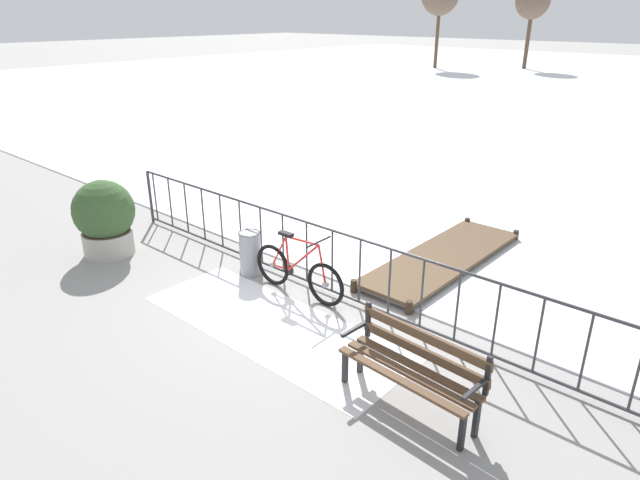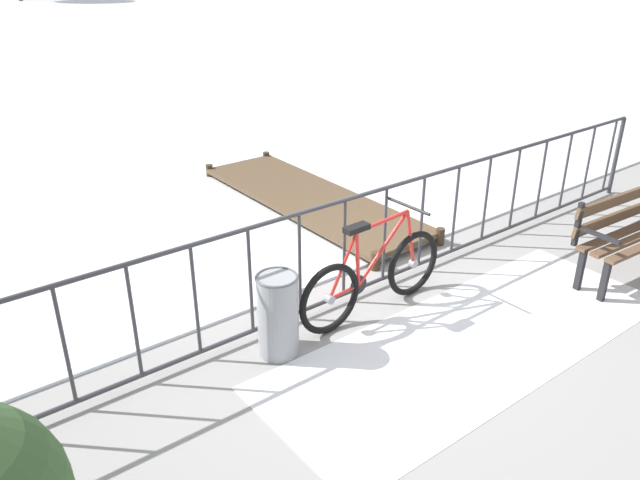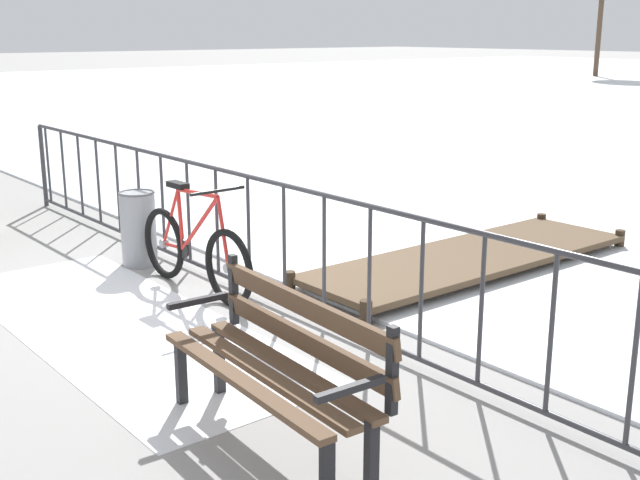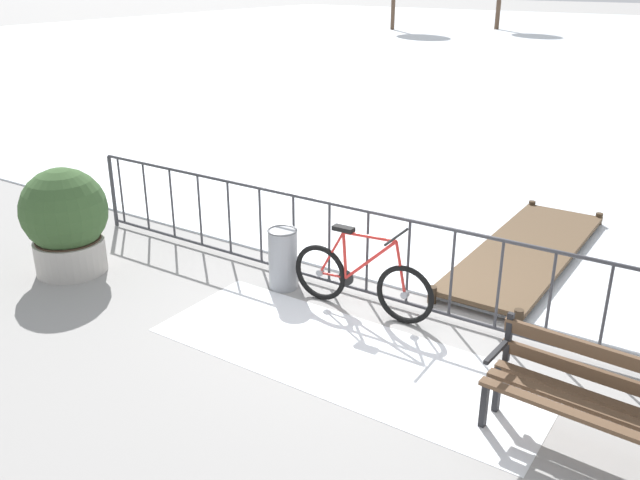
{
  "view_description": "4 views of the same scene",
  "coord_description": "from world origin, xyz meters",
  "px_view_note": "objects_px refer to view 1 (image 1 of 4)",
  "views": [
    {
      "loc": [
        4.99,
        -5.63,
        3.94
      ],
      "look_at": [
        0.11,
        -0.1,
        0.89
      ],
      "focal_mm": 31.06,
      "sensor_mm": 36.0,
      "label": 1
    },
    {
      "loc": [
        -3.59,
        -3.97,
        3.12
      ],
      "look_at": [
        -0.52,
        0.02,
        0.72
      ],
      "focal_mm": 35.12,
      "sensor_mm": 36.0,
      "label": 2
    },
    {
      "loc": [
        5.79,
        -3.7,
        2.23
      ],
      "look_at": [
        1.21,
        0.0,
        0.69
      ],
      "focal_mm": 45.09,
      "sensor_mm": 36.0,
      "label": 3
    },
    {
      "loc": [
        3.15,
        -6.06,
        3.51
      ],
      "look_at": [
        -0.31,
        -0.87,
        0.99
      ],
      "focal_mm": 37.76,
      "sensor_mm": 36.0,
      "label": 4
    }
  ],
  "objects_px": {
    "trash_bin": "(250,253)",
    "planter_with_shrub": "(105,217)",
    "bicycle_near_railing": "(298,272)",
    "park_bench": "(414,363)"
  },
  "relations": [
    {
      "from": "planter_with_shrub",
      "to": "trash_bin",
      "type": "xyz_separation_m",
      "value": [
        2.47,
        1.1,
        -0.31
      ]
    },
    {
      "from": "park_bench",
      "to": "planter_with_shrub",
      "type": "relative_size",
      "value": 1.23
    },
    {
      "from": "park_bench",
      "to": "trash_bin",
      "type": "bearing_deg",
      "value": 164.78
    },
    {
      "from": "planter_with_shrub",
      "to": "trash_bin",
      "type": "bearing_deg",
      "value": 23.9
    },
    {
      "from": "bicycle_near_railing",
      "to": "park_bench",
      "type": "height_order",
      "value": "bicycle_near_railing"
    },
    {
      "from": "park_bench",
      "to": "trash_bin",
      "type": "relative_size",
      "value": 2.22
    },
    {
      "from": "bicycle_near_railing",
      "to": "trash_bin",
      "type": "relative_size",
      "value": 2.34
    },
    {
      "from": "bicycle_near_railing",
      "to": "planter_with_shrub",
      "type": "distance_m",
      "value": 3.71
    },
    {
      "from": "bicycle_near_railing",
      "to": "park_bench",
      "type": "relative_size",
      "value": 1.05
    },
    {
      "from": "trash_bin",
      "to": "planter_with_shrub",
      "type": "bearing_deg",
      "value": -156.1
    }
  ]
}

